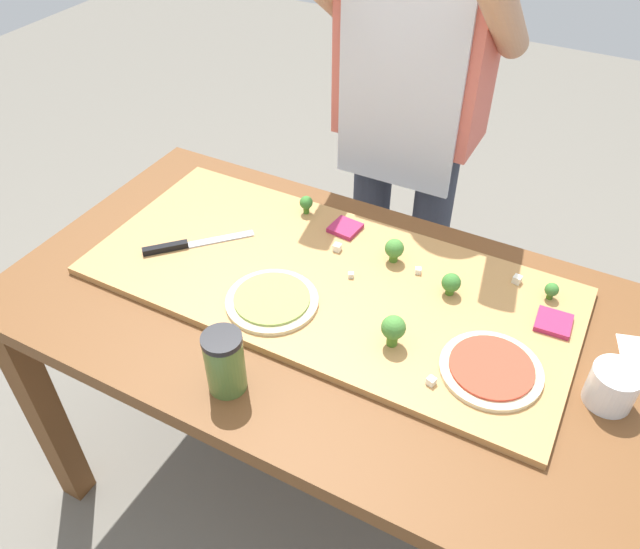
# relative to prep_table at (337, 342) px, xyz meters

# --- Properties ---
(ground_plane) EXTENTS (8.00, 8.00, 0.00)m
(ground_plane) POSITION_rel_prep_table_xyz_m (0.00, 0.00, -0.69)
(ground_plane) COLOR #6B665B
(prep_table) EXTENTS (1.54, 0.82, 0.80)m
(prep_table) POSITION_rel_prep_table_xyz_m (0.00, 0.00, 0.00)
(prep_table) COLOR brown
(prep_table) RESTS_ON ground
(cutting_board) EXTENTS (1.13, 0.52, 0.02)m
(cutting_board) POSITION_rel_prep_table_xyz_m (-0.06, 0.06, 0.12)
(cutting_board) COLOR #B27F47
(cutting_board) RESTS_ON prep_table
(chefs_knife) EXTENTS (0.21, 0.21, 0.02)m
(chefs_knife) POSITION_rel_prep_table_xyz_m (-0.43, -0.00, 0.14)
(chefs_knife) COLOR #B7BABF
(chefs_knife) RESTS_ON cutting_board
(pizza_whole_tomato_red) EXTENTS (0.20, 0.20, 0.02)m
(pizza_whole_tomato_red) POSITION_rel_prep_table_xyz_m (0.36, -0.03, 0.14)
(pizza_whole_tomato_red) COLOR beige
(pizza_whole_tomato_red) RESTS_ON cutting_board
(pizza_whole_pesto_green) EXTENTS (0.21, 0.21, 0.02)m
(pizza_whole_pesto_green) POSITION_rel_prep_table_xyz_m (-0.13, -0.07, 0.14)
(pizza_whole_pesto_green) COLOR beige
(pizza_whole_pesto_green) RESTS_ON cutting_board
(pizza_slice_far_right) EXTENTS (0.08, 0.08, 0.01)m
(pizza_slice_far_right) POSITION_rel_prep_table_xyz_m (0.44, 0.16, 0.14)
(pizza_slice_far_right) COLOR #9E234C
(pizza_slice_far_right) RESTS_ON cutting_board
(pizza_slice_far_left) EXTENTS (0.08, 0.08, 0.01)m
(pizza_slice_far_left) POSITION_rel_prep_table_xyz_m (-0.11, 0.25, 0.14)
(pizza_slice_far_left) COLOR #9E234C
(pizza_slice_far_left) RESTS_ON cutting_board
(broccoli_floret_front_left) EXTENTS (0.05, 0.05, 0.07)m
(broccoli_floret_front_left) POSITION_rel_prep_table_xyz_m (0.15, -0.06, 0.17)
(broccoli_floret_front_left) COLOR #487A23
(broccoli_floret_front_left) RESTS_ON cutting_board
(broccoli_floret_back_right) EXTENTS (0.04, 0.04, 0.05)m
(broccoli_floret_back_right) POSITION_rel_prep_table_xyz_m (0.21, 0.15, 0.16)
(broccoli_floret_back_right) COLOR #3F7220
(broccoli_floret_back_right) RESTS_ON cutting_board
(broccoli_floret_front_mid) EXTENTS (0.03, 0.03, 0.05)m
(broccoli_floret_front_mid) POSITION_rel_prep_table_xyz_m (-0.23, 0.27, 0.16)
(broccoli_floret_front_mid) COLOR #3F7220
(broccoli_floret_front_mid) RESTS_ON cutting_board
(broccoli_floret_center_left) EXTENTS (0.05, 0.05, 0.06)m
(broccoli_floret_center_left) POSITION_rel_prep_table_xyz_m (0.05, 0.19, 0.16)
(broccoli_floret_center_left) COLOR #487A23
(broccoli_floret_center_left) RESTS_ON cutting_board
(broccoli_floret_center_right) EXTENTS (0.03, 0.03, 0.04)m
(broccoli_floret_center_right) POSITION_rel_prep_table_xyz_m (0.41, 0.24, 0.15)
(broccoli_floret_center_right) COLOR #3F7220
(broccoli_floret_center_right) RESTS_ON cutting_board
(cheese_crumble_a) EXTENTS (0.02, 0.02, 0.02)m
(cheese_crumble_a) POSITION_rel_prep_table_xyz_m (0.26, -0.12, 0.14)
(cheese_crumble_a) COLOR white
(cheese_crumble_a) RESTS_ON cutting_board
(cheese_crumble_b) EXTENTS (0.02, 0.02, 0.02)m
(cheese_crumble_b) POSITION_rel_prep_table_xyz_m (0.33, 0.25, 0.14)
(cheese_crumble_b) COLOR silver
(cheese_crumble_b) RESTS_ON cutting_board
(cheese_crumble_c) EXTENTS (0.02, 0.02, 0.01)m
(cheese_crumble_c) POSITION_rel_prep_table_xyz_m (0.12, 0.18, 0.14)
(cheese_crumble_c) COLOR white
(cheese_crumble_c) RESTS_ON cutting_board
(cheese_crumble_d) EXTENTS (0.02, 0.02, 0.02)m
(cheese_crumble_d) POSITION_rel_prep_table_xyz_m (-0.09, 0.17, 0.14)
(cheese_crumble_d) COLOR white
(cheese_crumble_d) RESTS_ON cutting_board
(cheese_crumble_e) EXTENTS (0.02, 0.02, 0.01)m
(cheese_crumble_e) POSITION_rel_prep_table_xyz_m (-0.01, 0.09, 0.14)
(cheese_crumble_e) COLOR silver
(cheese_crumble_e) RESTS_ON cutting_board
(flour_cup) EXTENTS (0.09, 0.09, 0.08)m
(flour_cup) POSITION_rel_prep_table_xyz_m (0.57, 0.02, 0.15)
(flour_cup) COLOR white
(flour_cup) RESTS_ON prep_table
(sauce_jar) EXTENTS (0.08, 0.08, 0.14)m
(sauce_jar) POSITION_rel_prep_table_xyz_m (-0.09, -0.30, 0.18)
(sauce_jar) COLOR #517033
(sauce_jar) RESTS_ON prep_table
(cook_center) EXTENTS (0.54, 0.39, 1.67)m
(cook_center) POSITION_rel_prep_table_xyz_m (-0.10, 0.64, 0.31)
(cook_center) COLOR #333847
(cook_center) RESTS_ON ground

